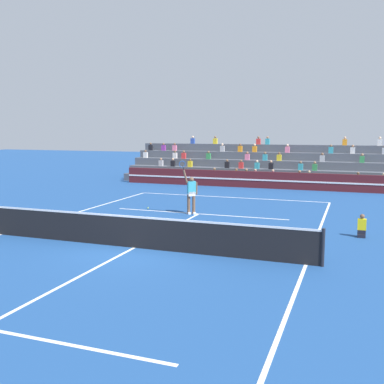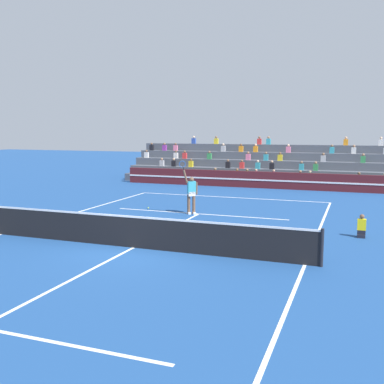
{
  "view_description": "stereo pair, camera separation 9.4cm",
  "coord_description": "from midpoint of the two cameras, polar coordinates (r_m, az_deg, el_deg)",
  "views": [
    {
      "loc": [
        6.71,
        -12.81,
        3.82
      ],
      "look_at": [
        -0.09,
        5.77,
        1.1
      ],
      "focal_mm": 42.0,
      "sensor_mm": 36.0,
      "label": 1
    },
    {
      "loc": [
        6.8,
        -12.78,
        3.82
      ],
      "look_at": [
        -0.09,
        5.77,
        1.1
      ],
      "focal_mm": 42.0,
      "sensor_mm": 36.0,
      "label": 2
    }
  ],
  "objects": [
    {
      "name": "ground_plane",
      "position": [
        14.96,
        -7.53,
        -7.03
      ],
      "size": [
        120.0,
        120.0,
        0.0
      ],
      "primitive_type": "plane",
      "color": "navy"
    },
    {
      "name": "court_lines",
      "position": [
        14.96,
        -7.53,
        -7.02
      ],
      "size": [
        11.1,
        23.9,
        0.01
      ],
      "color": "white",
      "rests_on": "ground"
    },
    {
      "name": "tennis_net",
      "position": [
        14.84,
        -7.56,
        -5.0
      ],
      "size": [
        12.0,
        0.1,
        1.1
      ],
      "color": "black",
      "rests_on": "ground"
    },
    {
      "name": "sponsor_banner_wall",
      "position": [
        30.41,
        7.16,
        1.6
      ],
      "size": [
        18.0,
        0.26,
        1.1
      ],
      "color": "#51191E",
      "rests_on": "ground"
    },
    {
      "name": "bleacher_stand",
      "position": [
        34.06,
        8.61,
        3.02
      ],
      "size": [
        19.89,
        4.75,
        3.38
      ],
      "color": "#4C515B",
      "rests_on": "ground"
    },
    {
      "name": "ball_kid_courtside",
      "position": [
        17.31,
        20.6,
        -4.31
      ],
      "size": [
        0.3,
        0.36,
        0.84
      ],
      "color": "black",
      "rests_on": "ground"
    },
    {
      "name": "tennis_player",
      "position": [
        20.54,
        -0.24,
        -0.1
      ],
      "size": [
        0.75,
        0.59,
        2.5
      ],
      "color": "brown",
      "rests_on": "ground"
    },
    {
      "name": "tennis_ball",
      "position": [
        22.21,
        -5.72,
        -2.03
      ],
      "size": [
        0.07,
        0.07,
        0.07
      ],
      "primitive_type": "sphere",
      "color": "#C6DB33",
      "rests_on": "ground"
    }
  ]
}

